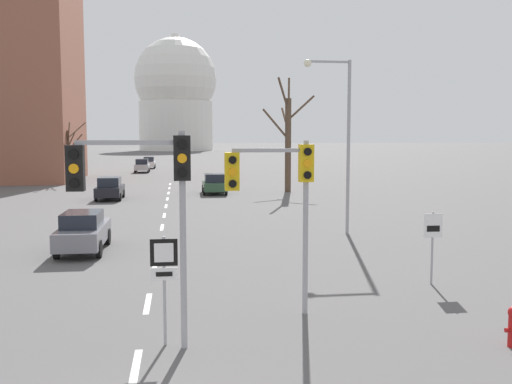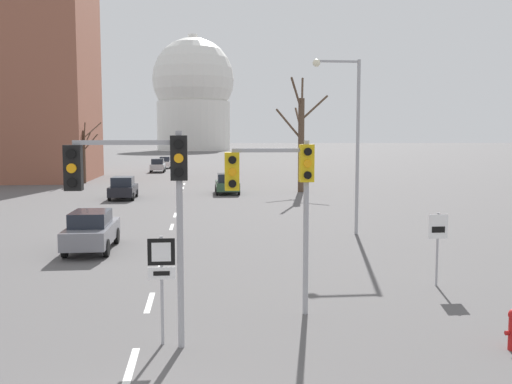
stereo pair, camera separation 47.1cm
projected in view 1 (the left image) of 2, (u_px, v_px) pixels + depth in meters
lane_stripe_0 at (136, 368)px, 11.43m from camera, size 0.16×2.00×0.01m
lane_stripe_1 at (148, 303)px, 15.87m from camera, size 0.16×2.00×0.01m
lane_stripe_2 at (155, 267)px, 20.31m from camera, size 0.16×2.00×0.01m
lane_stripe_3 at (159, 244)px, 24.74m from camera, size 0.16×2.00×0.01m
lane_stripe_4 at (162, 227)px, 29.18m from camera, size 0.16×2.00×0.01m
lane_stripe_5 at (164, 215)px, 33.62m from camera, size 0.16×2.00×0.01m
lane_stripe_6 at (166, 206)px, 38.06m from camera, size 0.16×2.00×0.01m
lane_stripe_7 at (167, 199)px, 42.50m from camera, size 0.16×2.00×0.01m
lane_stripe_8 at (168, 193)px, 46.94m from camera, size 0.16×2.00×0.01m
lane_stripe_9 at (169, 188)px, 51.38m from camera, size 0.16×2.00×0.01m
lane_stripe_10 at (170, 184)px, 55.82m from camera, size 0.16×2.00×0.01m
traffic_signal_centre_tall at (145, 185)px, 12.08m from camera, size 2.57×0.34×4.76m
traffic_signal_near_right at (280, 184)px, 14.56m from camera, size 2.27×0.34×4.54m
route_sign_post at (164, 272)px, 12.52m from camera, size 0.60×0.08×2.45m
speed_limit_sign at (433, 236)px, 17.78m from camera, size 0.60×0.08×2.30m
street_lamp_right at (340, 128)px, 26.79m from camera, size 2.27×0.36×8.19m
sedan_near_left at (149, 163)px, 83.24m from camera, size 1.75×4.05×1.70m
sedan_near_right at (142, 166)px, 73.92m from camera, size 1.85×4.48×1.77m
sedan_mid_centre at (83, 231)px, 22.96m from camera, size 1.75×4.44×1.64m
sedan_far_left at (110, 188)px, 42.05m from camera, size 1.85×4.22×1.67m
sedan_far_right at (214, 184)px, 46.21m from camera, size 1.91×4.05×1.65m
bare_tree_left_near at (69, 153)px, 55.96m from camera, size 2.58×3.07×6.11m
bare_tree_right_near at (288, 137)px, 47.76m from camera, size 4.43×5.12×9.73m
capitol_dome at (176, 94)px, 189.82m from camera, size 27.17×27.17×38.37m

